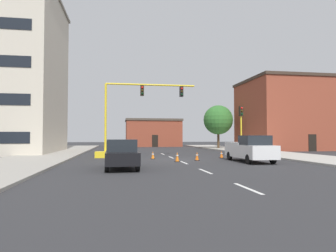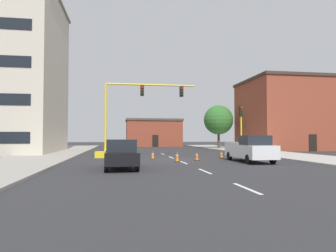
% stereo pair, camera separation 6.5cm
% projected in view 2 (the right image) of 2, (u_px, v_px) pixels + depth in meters
% --- Properties ---
extents(ground_plane, '(160.00, 160.00, 0.00)m').
position_uv_depth(ground_plane, '(176.00, 159.00, 24.79)').
color(ground_plane, '#2D2D30').
extents(sidewalk_left, '(6.00, 56.00, 0.14)m').
position_uv_depth(sidewalk_left, '(51.00, 154.00, 30.85)').
color(sidewalk_left, '#9E998E').
rests_on(sidewalk_left, ground_plane).
extents(sidewalk_right, '(6.00, 56.00, 0.14)m').
position_uv_depth(sidewalk_right, '(262.00, 152.00, 34.54)').
color(sidewalk_right, '#B2ADA3').
rests_on(sidewalk_right, ground_plane).
extents(lane_stripe_seg_0, '(0.16, 2.40, 0.01)m').
position_uv_depth(lane_stripe_seg_0, '(247.00, 188.00, 10.98)').
color(lane_stripe_seg_0, silver).
rests_on(lane_stripe_seg_0, ground_plane).
extents(lane_stripe_seg_1, '(0.16, 2.40, 0.01)m').
position_uv_depth(lane_stripe_seg_1, '(205.00, 171.00, 16.41)').
color(lane_stripe_seg_1, silver).
rests_on(lane_stripe_seg_1, ground_plane).
extents(lane_stripe_seg_2, '(0.16, 2.40, 0.01)m').
position_uv_depth(lane_stripe_seg_2, '(184.00, 163.00, 21.83)').
color(lane_stripe_seg_2, silver).
rests_on(lane_stripe_seg_2, ground_plane).
extents(lane_stripe_seg_3, '(0.16, 2.40, 0.01)m').
position_uv_depth(lane_stripe_seg_3, '(171.00, 157.00, 27.26)').
color(lane_stripe_seg_3, silver).
rests_on(lane_stripe_seg_3, ground_plane).
extents(lane_stripe_seg_4, '(0.16, 2.40, 0.01)m').
position_uv_depth(lane_stripe_seg_4, '(163.00, 154.00, 32.69)').
color(lane_stripe_seg_4, silver).
rests_on(lane_stripe_seg_4, ground_plane).
extents(building_tall_left, '(12.86, 14.11, 18.36)m').
position_uv_depth(building_tall_left, '(2.00, 74.00, 34.46)').
color(building_tall_left, beige).
rests_on(building_tall_left, ground_plane).
extents(building_brick_center, '(10.61, 7.53, 5.24)m').
position_uv_depth(building_brick_center, '(153.00, 133.00, 58.15)').
color(building_brick_center, brown).
rests_on(building_brick_center, ground_plane).
extents(building_row_right, '(12.79, 11.15, 10.22)m').
position_uv_depth(building_row_right, '(289.00, 115.00, 43.89)').
color(building_row_right, brown).
rests_on(building_row_right, ground_plane).
extents(traffic_signal_gantry, '(9.21, 1.20, 6.83)m').
position_uv_depth(traffic_signal_gantry, '(119.00, 133.00, 27.32)').
color(traffic_signal_gantry, yellow).
rests_on(traffic_signal_gantry, ground_plane).
extents(traffic_light_pole_right, '(0.32, 0.47, 4.80)m').
position_uv_depth(traffic_light_pole_right, '(241.00, 119.00, 28.28)').
color(traffic_light_pole_right, yellow).
rests_on(traffic_light_pole_right, ground_plane).
extents(tree_right_far, '(4.53, 4.53, 6.75)m').
position_uv_depth(tree_right_far, '(219.00, 120.00, 46.18)').
color(tree_right_far, '#4C3823').
rests_on(tree_right_far, ground_plane).
extents(pickup_truck_white, '(2.05, 5.41, 1.99)m').
position_uv_depth(pickup_truck_white, '(250.00, 149.00, 22.45)').
color(pickup_truck_white, white).
rests_on(pickup_truck_white, ground_plane).
extents(sedan_black_near_left, '(1.96, 4.54, 1.74)m').
position_uv_depth(sedan_black_near_left, '(121.00, 154.00, 17.72)').
color(sedan_black_near_left, black).
rests_on(sedan_black_near_left, ground_plane).
extents(traffic_cone_roadside_a, '(0.36, 0.36, 0.65)m').
position_uv_depth(traffic_cone_roadside_a, '(153.00, 155.00, 25.40)').
color(traffic_cone_roadside_a, black).
rests_on(traffic_cone_roadside_a, ground_plane).
extents(traffic_cone_roadside_b, '(0.36, 0.36, 0.75)m').
position_uv_depth(traffic_cone_roadside_b, '(177.00, 157.00, 22.56)').
color(traffic_cone_roadside_b, black).
rests_on(traffic_cone_roadside_b, ground_plane).
extents(traffic_cone_roadside_c, '(0.36, 0.36, 0.63)m').
position_uv_depth(traffic_cone_roadside_c, '(221.00, 154.00, 26.55)').
color(traffic_cone_roadside_c, black).
rests_on(traffic_cone_roadside_c, ground_plane).
extents(traffic_cone_roadside_d, '(0.36, 0.36, 0.69)m').
position_uv_depth(traffic_cone_roadside_d, '(197.00, 156.00, 23.73)').
color(traffic_cone_roadside_d, black).
rests_on(traffic_cone_roadside_d, ground_plane).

